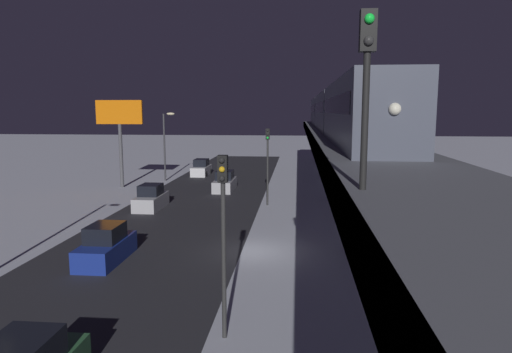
# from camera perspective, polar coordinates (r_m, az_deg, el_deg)

# --- Properties ---
(ground_plane) EXTENTS (240.00, 240.00, 0.00)m
(ground_plane) POSITION_cam_1_polar(r_m,az_deg,el_deg) (25.87, -0.93, -9.39)
(ground_plane) COLOR silver
(avenue_asphalt) EXTENTS (11.00, 106.46, 0.01)m
(avenue_asphalt) POSITION_cam_1_polar(r_m,az_deg,el_deg) (27.12, -13.54, -8.78)
(avenue_asphalt) COLOR #28282D
(avenue_asphalt) RESTS_ON ground_plane
(elevated_railway) EXTENTS (5.00, 106.46, 6.04)m
(elevated_railway) POSITION_cam_1_polar(r_m,az_deg,el_deg) (24.87, 12.89, 2.00)
(elevated_railway) COLOR slate
(elevated_railway) RESTS_ON ground_plane
(subway_train) EXTENTS (2.94, 55.47, 3.40)m
(subway_train) POSITION_cam_1_polar(r_m,az_deg,el_deg) (44.32, 9.76, 8.13)
(subway_train) COLOR #4C5160
(subway_train) RESTS_ON elevated_railway
(rail_signal) EXTENTS (0.36, 0.41, 4.00)m
(rail_signal) POSITION_cam_1_polar(r_m,az_deg,el_deg) (10.64, 13.76, 12.99)
(rail_signal) COLOR black
(rail_signal) RESTS_ON elevated_railway
(sedan_white) EXTENTS (1.91, 4.46, 1.97)m
(sedan_white) POSITION_cam_1_polar(r_m,az_deg,el_deg) (56.09, -6.88, 0.98)
(sedan_white) COLOR silver
(sedan_white) RESTS_ON ground_plane
(sedan_silver) EXTENTS (1.80, 4.21, 1.97)m
(sedan_silver) POSITION_cam_1_polar(r_m,az_deg,el_deg) (37.62, -13.07, -2.74)
(sedan_silver) COLOR #B2B2B7
(sedan_silver) RESTS_ON ground_plane
(sedan_silver_2) EXTENTS (1.80, 4.60, 1.97)m
(sedan_silver_2) POSITION_cam_1_polar(r_m,az_deg,el_deg) (45.02, -3.96, -0.75)
(sedan_silver_2) COLOR #B2B2B7
(sedan_silver_2) RESTS_ON ground_plane
(sedan_blue_2) EXTENTS (1.80, 4.31, 1.97)m
(sedan_blue_2) POSITION_cam_1_polar(r_m,az_deg,el_deg) (25.31, -18.35, -8.34)
(sedan_blue_2) COLOR navy
(sedan_blue_2) RESTS_ON ground_plane
(traffic_light_near) EXTENTS (0.32, 0.44, 6.40)m
(traffic_light_near) POSITION_cam_1_polar(r_m,az_deg,el_deg) (15.34, -4.14, -5.53)
(traffic_light_near) COLOR #2D2D2D
(traffic_light_near) RESTS_ON ground_plane
(traffic_light_mid) EXTENTS (0.32, 0.44, 6.40)m
(traffic_light_mid) POSITION_cam_1_polar(r_m,az_deg,el_deg) (37.40, 1.47, 2.67)
(traffic_light_mid) COLOR #2D2D2D
(traffic_light_mid) RESTS_ON ground_plane
(commercial_billboard) EXTENTS (4.80, 0.36, 8.90)m
(commercial_billboard) POSITION_cam_1_polar(r_m,az_deg,el_deg) (48.32, -16.78, 6.72)
(commercial_billboard) COLOR #4C4C51
(commercial_billboard) RESTS_ON ground_plane
(street_lamp_far) EXTENTS (1.35, 0.44, 7.65)m
(street_lamp_far) POSITION_cam_1_polar(r_m,az_deg,el_deg) (51.71, -11.22, 4.76)
(street_lamp_far) COLOR #38383D
(street_lamp_far) RESTS_ON ground_plane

